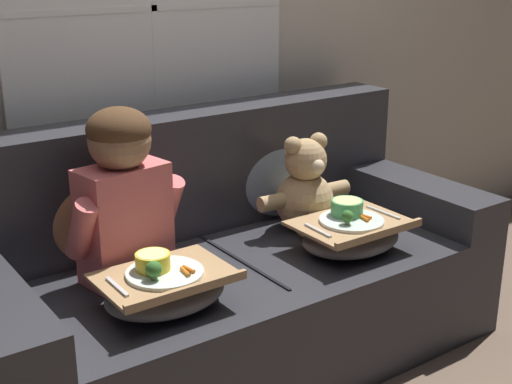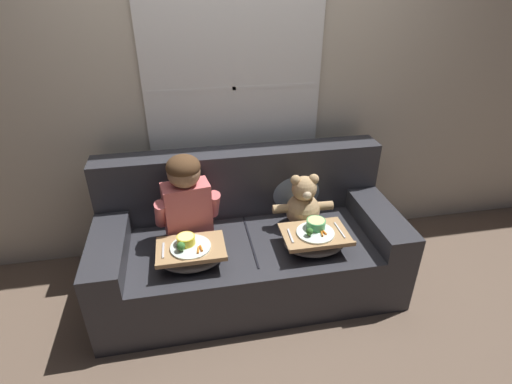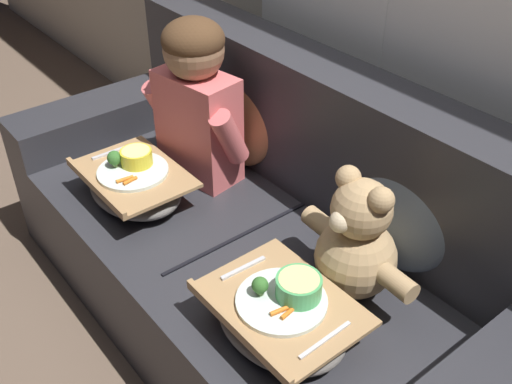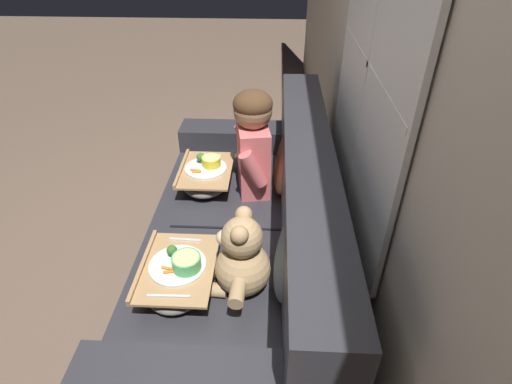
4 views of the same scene
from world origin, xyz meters
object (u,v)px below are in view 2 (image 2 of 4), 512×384
at_px(throw_pillow_behind_child, 186,197).
at_px(lap_tray_child, 191,254).
at_px(couch, 247,242).
at_px(child_figure, 186,195).
at_px(teddy_bear, 303,205).
at_px(lap_tray_teddy, 315,239).
at_px(throw_pillow_behind_teddy, 296,187).

bearing_deg(throw_pillow_behind_child, lap_tray_child, -90.21).
relative_size(couch, lap_tray_child, 4.87).
bearing_deg(throw_pillow_behind_child, child_figure, -89.95).
height_order(couch, teddy_bear, couch).
bearing_deg(lap_tray_teddy, throw_pillow_behind_teddy, 90.08).
bearing_deg(lap_tray_child, lap_tray_teddy, 0.09).
xyz_separation_m(throw_pillow_behind_teddy, lap_tray_child, (-0.78, -0.47, -0.13)).
distance_m(teddy_bear, lap_tray_child, 0.83).
bearing_deg(throw_pillow_behind_teddy, throw_pillow_behind_child, 180.00).
bearing_deg(teddy_bear, throw_pillow_behind_teddy, 89.91).
xyz_separation_m(child_figure, teddy_bear, (0.77, -0.00, -0.16)).
distance_m(couch, lap_tray_teddy, 0.50).
height_order(throw_pillow_behind_teddy, child_figure, child_figure).
bearing_deg(child_figure, lap_tray_child, -90.40).
bearing_deg(lap_tray_child, throw_pillow_behind_teddy, 30.96).
distance_m(teddy_bear, lap_tray_teddy, 0.28).
bearing_deg(lap_tray_teddy, child_figure, 160.69).
distance_m(child_figure, lap_tray_child, 0.37).
relative_size(teddy_bear, lap_tray_child, 1.02).
distance_m(couch, lap_tray_child, 0.51).
relative_size(throw_pillow_behind_teddy, teddy_bear, 0.94).
bearing_deg(teddy_bear, child_figure, 179.68).
distance_m(throw_pillow_behind_child, child_figure, 0.23).
xyz_separation_m(throw_pillow_behind_teddy, child_figure, (-0.77, -0.19, 0.13)).
bearing_deg(throw_pillow_behind_teddy, lap_tray_child, -149.04).
xyz_separation_m(teddy_bear, lap_tray_teddy, (0.00, -0.27, -0.10)).
xyz_separation_m(child_figure, lap_tray_teddy, (0.77, -0.27, -0.26)).
distance_m(couch, throw_pillow_behind_teddy, 0.53).
bearing_deg(child_figure, throw_pillow_behind_child, 90.05).
height_order(throw_pillow_behind_child, throw_pillow_behind_teddy, throw_pillow_behind_child).
relative_size(throw_pillow_behind_teddy, lap_tray_teddy, 0.95).
relative_size(teddy_bear, lap_tray_teddy, 1.01).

